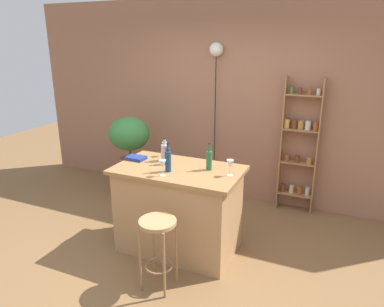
# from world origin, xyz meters

# --- Properties ---
(ground) EXTENTS (12.00, 12.00, 0.00)m
(ground) POSITION_xyz_m (0.00, 0.00, 0.00)
(ground) COLOR brown
(back_wall) EXTENTS (6.40, 0.10, 2.80)m
(back_wall) POSITION_xyz_m (0.00, 1.95, 1.40)
(back_wall) COLOR #9E6B51
(back_wall) RESTS_ON ground
(kitchen_counter) EXTENTS (1.34, 0.78, 0.95)m
(kitchen_counter) POSITION_xyz_m (0.00, 0.30, 0.48)
(kitchen_counter) COLOR tan
(kitchen_counter) RESTS_ON ground
(bar_stool) EXTENTS (0.34, 0.34, 0.70)m
(bar_stool) POSITION_xyz_m (0.12, -0.37, 0.52)
(bar_stool) COLOR #997047
(bar_stool) RESTS_ON ground
(spice_shelf) EXTENTS (0.48, 0.15, 1.81)m
(spice_shelf) POSITION_xyz_m (1.04, 1.81, 0.92)
(spice_shelf) COLOR #9E7042
(spice_shelf) RESTS_ON ground
(plant_stool) EXTENTS (0.31, 0.31, 0.38)m
(plant_stool) POSITION_xyz_m (-1.23, 1.23, 0.19)
(plant_stool) COLOR #2D2823
(plant_stool) RESTS_ON ground
(potted_plant) EXTENTS (0.60, 0.54, 0.84)m
(potted_plant) POSITION_xyz_m (-1.23, 1.23, 0.91)
(potted_plant) COLOR #935B3D
(potted_plant) RESTS_ON plant_stool
(bottle_spirits_clear) EXTENTS (0.08, 0.08, 0.26)m
(bottle_spirits_clear) POSITION_xyz_m (-0.24, 0.46, 1.05)
(bottle_spirits_clear) COLOR #B2B2B7
(bottle_spirits_clear) RESTS_ON kitchen_counter
(bottle_soda_blue) EXTENTS (0.06, 0.06, 0.26)m
(bottle_soda_blue) POSITION_xyz_m (-0.16, 0.38, 1.05)
(bottle_soda_blue) COLOR #5B2319
(bottle_soda_blue) RESTS_ON kitchen_counter
(bottle_sauce_amber) EXTENTS (0.06, 0.06, 0.29)m
(bottle_sauce_amber) POSITION_xyz_m (0.31, 0.39, 1.06)
(bottle_sauce_amber) COLOR #236638
(bottle_sauce_amber) RESTS_ON kitchen_counter
(bottle_vinegar) EXTENTS (0.06, 0.06, 0.31)m
(bottle_vinegar) POSITION_xyz_m (-0.05, 0.17, 1.07)
(bottle_vinegar) COLOR navy
(bottle_vinegar) RESTS_ON kitchen_counter
(wine_glass_left) EXTENTS (0.07, 0.07, 0.16)m
(wine_glass_left) POSITION_xyz_m (-0.32, 0.62, 1.07)
(wine_glass_left) COLOR silver
(wine_glass_left) RESTS_ON kitchen_counter
(wine_glass_center) EXTENTS (0.07, 0.07, 0.16)m
(wine_glass_center) POSITION_xyz_m (0.56, 0.32, 1.07)
(wine_glass_center) COLOR silver
(wine_glass_center) RESTS_ON kitchen_counter
(wine_glass_right) EXTENTS (0.07, 0.07, 0.16)m
(wine_glass_right) POSITION_xyz_m (-0.04, 0.04, 1.07)
(wine_glass_right) COLOR silver
(wine_glass_right) RESTS_ON kitchen_counter
(cookbook) EXTENTS (0.21, 0.16, 0.03)m
(cookbook) POSITION_xyz_m (-0.56, 0.37, 0.97)
(cookbook) COLOR navy
(cookbook) RESTS_ON kitchen_counter
(pendant_globe_light) EXTENTS (0.19, 0.19, 2.21)m
(pendant_globe_light) POSITION_xyz_m (-0.16, 1.84, 2.07)
(pendant_globe_light) COLOR black
(pendant_globe_light) RESTS_ON ground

